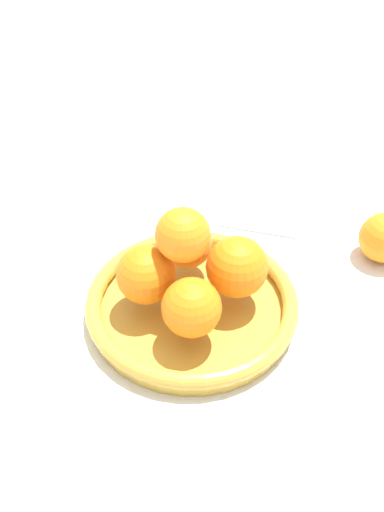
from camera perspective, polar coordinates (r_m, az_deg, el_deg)
ground_plane at (r=0.70m, az=0.00°, el=-6.27°), size 4.00×4.00×0.00m
fruit_bowl at (r=0.69m, az=0.00°, el=-5.27°), size 0.29×0.29×0.03m
orange_pile at (r=0.64m, az=-0.08°, el=-1.28°), size 0.19×0.19×0.13m
napkin_folded at (r=0.90m, az=7.64°, el=5.71°), size 0.15×0.15×0.01m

